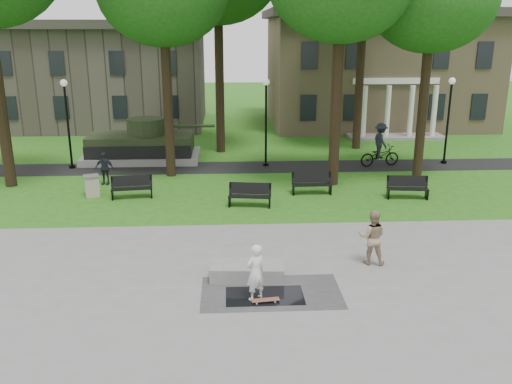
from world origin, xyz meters
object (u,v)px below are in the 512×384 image
concrete_block (247,271)px  park_bench_0 (132,186)px  skateboarder (255,272)px  trash_bin (92,186)px  cyclist (380,149)px  friend_watching (372,237)px

concrete_block → park_bench_0: park_bench_0 is taller
concrete_block → skateboarder: 1.50m
trash_bin → cyclist: bearing=18.4°
park_bench_0 → cyclist: bearing=15.1°
trash_bin → park_bench_0: bearing=-10.7°
concrete_block → skateboarder: bearing=-82.7°
park_bench_0 → trash_bin: (-1.84, 0.35, -0.04)m
cyclist → trash_bin: cyclist is taller
friend_watching → trash_bin: size_ratio=1.87×
cyclist → concrete_block: bearing=140.6°
trash_bin → friend_watching: bearing=-36.5°
concrete_block → skateboarder: size_ratio=1.34×
concrete_block → cyclist: (7.76, 13.56, 0.72)m
concrete_block → friend_watching: (4.01, 0.86, 0.67)m
skateboarder → concrete_block: bearing=-115.3°
friend_watching → trash_bin: friend_watching is taller
cyclist → trash_bin: (-14.42, -4.81, -0.48)m
skateboarder → park_bench_0: bearing=-95.5°
trash_bin → concrete_block: bearing=-52.7°
skateboarder → trash_bin: skateboarder is taller
skateboarder → park_bench_0: skateboarder is taller
friend_watching → park_bench_0: 11.62m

